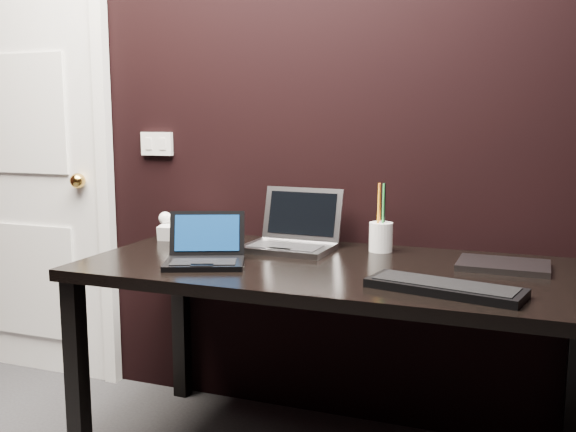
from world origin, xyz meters
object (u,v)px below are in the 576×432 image
at_px(desk, 333,287).
at_px(silver_laptop, 292,238).
at_px(door, 24,158).
at_px(netbook, 205,254).
at_px(ext_keyboard, 445,287).
at_px(closed_laptop, 503,265).
at_px(desk_phone, 187,228).
at_px(pen_cup, 381,236).
at_px(mobile_phone, 184,238).

relative_size(desk, silver_laptop, 5.11).
xyz_separation_m(door, netbook, (1.24, -0.52, -0.27)).
xyz_separation_m(ext_keyboard, closed_laptop, (0.14, 0.37, -0.00)).
xyz_separation_m(desk, desk_phone, (-0.70, 0.25, 0.12)).
distance_m(door, pen_cup, 1.77).
height_order(ext_keyboard, mobile_phone, mobile_phone).
height_order(ext_keyboard, desk_phone, desk_phone).
xyz_separation_m(netbook, ext_keyboard, (0.81, -0.08, -0.02)).
bearing_deg(door, netbook, -22.82).
height_order(door, silver_laptop, door).
bearing_deg(desk_phone, desk, -19.56).
relative_size(ext_keyboard, desk_phone, 1.89).
bearing_deg(closed_laptop, ext_keyboard, -111.39).
relative_size(desk, pen_cup, 6.66).
distance_m(door, desk_phone, 0.99).
bearing_deg(silver_laptop, ext_keyboard, -34.14).
relative_size(desk, desk_phone, 6.95).
height_order(desk, desk_phone, desk_phone).
distance_m(silver_laptop, desk_phone, 0.48).
xyz_separation_m(desk, netbook, (-0.41, -0.15, 0.11)).
bearing_deg(mobile_phone, desk_phone, 114.93).
xyz_separation_m(silver_laptop, closed_laptop, (0.76, -0.05, -0.03)).
xyz_separation_m(netbook, closed_laptop, (0.95, 0.29, -0.02)).
bearing_deg(pen_cup, desk, -111.19).
bearing_deg(mobile_phone, netbook, -47.50).
xyz_separation_m(ext_keyboard, desk_phone, (-1.10, 0.47, 0.03)).
distance_m(door, desk, 1.73).
height_order(ext_keyboard, pen_cup, pen_cup).
relative_size(closed_laptop, pen_cup, 1.15).
bearing_deg(desk, pen_cup, 68.81).
relative_size(netbook, ext_keyboard, 0.71).
bearing_deg(netbook, pen_cup, 39.11).
height_order(door, pen_cup, door).
relative_size(door, mobile_phone, 23.28).
xyz_separation_m(door, desk, (1.65, -0.38, -0.38)).
distance_m(door, closed_laptop, 2.22).
height_order(ext_keyboard, closed_laptop, ext_keyboard).
distance_m(netbook, closed_laptop, 0.99).
height_order(desk, netbook, netbook).
relative_size(door, closed_laptop, 7.26).
distance_m(desk_phone, pen_cup, 0.80).
distance_m(netbook, mobile_phone, 0.32).
bearing_deg(silver_laptop, mobile_phone, -165.97).
relative_size(door, desk, 1.26).
bearing_deg(desk_phone, netbook, -53.57).
height_order(door, closed_laptop, door).
bearing_deg(pen_cup, door, 176.54).
xyz_separation_m(netbook, pen_cup, (0.51, 0.42, 0.03)).
relative_size(ext_keyboard, pen_cup, 1.81).
xyz_separation_m(desk, mobile_phone, (-0.63, 0.09, 0.11)).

